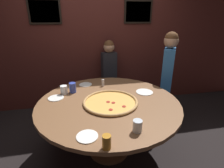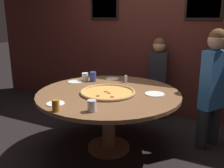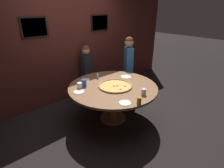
{
  "view_description": "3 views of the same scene",
  "coord_description": "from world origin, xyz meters",
  "px_view_note": "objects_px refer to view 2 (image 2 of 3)",
  "views": [
    {
      "loc": [
        -0.32,
        -1.83,
        1.7
      ],
      "look_at": [
        0.05,
        0.05,
        0.94
      ],
      "focal_mm": 28.0,
      "sensor_mm": 36.0,
      "label": 1
    },
    {
      "loc": [
        1.29,
        -2.49,
        1.6
      ],
      "look_at": [
        0.01,
        0.06,
        0.82
      ],
      "focal_mm": 40.0,
      "sensor_mm": 36.0,
      "label": 2
    },
    {
      "loc": [
        -2.01,
        -2.25,
        2.11
      ],
      "look_at": [
        -0.11,
        -0.09,
        0.84
      ],
      "focal_mm": 28.0,
      "sensor_mm": 36.0,
      "label": 3
    }
  ],
  "objects_px": {
    "dining_table": "(109,102)",
    "drink_cup_far_right": "(85,77)",
    "white_plate_left_side": "(155,94)",
    "diner_side_left": "(213,82)",
    "giant_pizza": "(108,92)",
    "drink_cup_by_shaker": "(56,106)",
    "drink_cup_centre_back": "(92,106)",
    "diner_centre_back": "(158,74)",
    "white_plate_near_front": "(55,104)",
    "white_plate_beside_cup": "(112,79)",
    "drink_cup_front_edge": "(93,77)",
    "white_plate_far_back": "(75,82)",
    "condiment_shaker": "(126,79)"
  },
  "relations": [
    {
      "from": "drink_cup_by_shaker",
      "to": "white_plate_beside_cup",
      "type": "bearing_deg",
      "value": 93.67
    },
    {
      "from": "dining_table",
      "to": "drink_cup_far_right",
      "type": "distance_m",
      "value": 0.64
    },
    {
      "from": "diner_side_left",
      "to": "white_plate_far_back",
      "type": "bearing_deg",
      "value": -45.35
    },
    {
      "from": "white_plate_beside_cup",
      "to": "drink_cup_by_shaker",
      "type": "bearing_deg",
      "value": -86.33
    },
    {
      "from": "drink_cup_centre_back",
      "to": "white_plate_near_front",
      "type": "bearing_deg",
      "value": 178.76
    },
    {
      "from": "white_plate_far_back",
      "to": "white_plate_beside_cup",
      "type": "xyz_separation_m",
      "value": [
        0.38,
        0.38,
        0.0
      ]
    },
    {
      "from": "giant_pizza",
      "to": "diner_centre_back",
      "type": "bearing_deg",
      "value": 80.42
    },
    {
      "from": "white_plate_left_side",
      "to": "diner_side_left",
      "type": "bearing_deg",
      "value": 39.98
    },
    {
      "from": "drink_cup_centre_back",
      "to": "diner_side_left",
      "type": "bearing_deg",
      "value": 53.26
    },
    {
      "from": "diner_side_left",
      "to": "diner_centre_back",
      "type": "relative_size",
      "value": 1.14
    },
    {
      "from": "drink_cup_front_edge",
      "to": "diner_side_left",
      "type": "distance_m",
      "value": 1.53
    },
    {
      "from": "drink_cup_front_edge",
      "to": "diner_side_left",
      "type": "height_order",
      "value": "diner_side_left"
    },
    {
      "from": "drink_cup_centre_back",
      "to": "drink_cup_front_edge",
      "type": "relative_size",
      "value": 0.83
    },
    {
      "from": "drink_cup_by_shaker",
      "to": "dining_table",
      "type": "bearing_deg",
      "value": 78.8
    },
    {
      "from": "dining_table",
      "to": "drink_cup_far_right",
      "type": "height_order",
      "value": "drink_cup_far_right"
    },
    {
      "from": "drink_cup_centre_back",
      "to": "diner_side_left",
      "type": "relative_size",
      "value": 0.07
    },
    {
      "from": "giant_pizza",
      "to": "white_plate_far_back",
      "type": "height_order",
      "value": "giant_pizza"
    },
    {
      "from": "dining_table",
      "to": "drink_cup_by_shaker",
      "type": "distance_m",
      "value": 0.81
    },
    {
      "from": "drink_cup_far_right",
      "to": "white_plate_far_back",
      "type": "distance_m",
      "value": 0.16
    },
    {
      "from": "diner_side_left",
      "to": "diner_centre_back",
      "type": "xyz_separation_m",
      "value": [
        -0.85,
        0.6,
        -0.1
      ]
    },
    {
      "from": "white_plate_near_front",
      "to": "diner_side_left",
      "type": "height_order",
      "value": "diner_side_left"
    },
    {
      "from": "drink_cup_by_shaker",
      "to": "white_plate_near_front",
      "type": "distance_m",
      "value": 0.22
    },
    {
      "from": "drink_cup_centre_back",
      "to": "diner_centre_back",
      "type": "height_order",
      "value": "diner_centre_back"
    },
    {
      "from": "drink_cup_by_shaker",
      "to": "white_plate_far_back",
      "type": "relative_size",
      "value": 0.6
    },
    {
      "from": "condiment_shaker",
      "to": "drink_cup_centre_back",
      "type": "bearing_deg",
      "value": -82.87
    },
    {
      "from": "drink_cup_front_edge",
      "to": "white_plate_left_side",
      "type": "distance_m",
      "value": 0.95
    },
    {
      "from": "condiment_shaker",
      "to": "giant_pizza",
      "type": "bearing_deg",
      "value": -89.24
    },
    {
      "from": "dining_table",
      "to": "condiment_shaker",
      "type": "bearing_deg",
      "value": 89.14
    },
    {
      "from": "drink_cup_centre_back",
      "to": "drink_cup_by_shaker",
      "type": "height_order",
      "value": "drink_cup_by_shaker"
    },
    {
      "from": "dining_table",
      "to": "white_plate_beside_cup",
      "type": "distance_m",
      "value": 0.64
    },
    {
      "from": "drink_cup_front_edge",
      "to": "giant_pizza",
      "type": "bearing_deg",
      "value": -42.41
    },
    {
      "from": "dining_table",
      "to": "white_plate_far_back",
      "type": "xyz_separation_m",
      "value": [
        -0.62,
        0.2,
        0.12
      ]
    },
    {
      "from": "dining_table",
      "to": "drink_cup_front_edge",
      "type": "height_order",
      "value": "drink_cup_front_edge"
    },
    {
      "from": "drink_cup_far_right",
      "to": "white_plate_far_back",
      "type": "height_order",
      "value": "drink_cup_far_right"
    },
    {
      "from": "drink_cup_front_edge",
      "to": "diner_centre_back",
      "type": "xyz_separation_m",
      "value": [
        0.65,
        0.89,
        -0.07
      ]
    },
    {
      "from": "white_plate_near_front",
      "to": "white_plate_far_back",
      "type": "bearing_deg",
      "value": 112.17
    },
    {
      "from": "white_plate_beside_cup",
      "to": "white_plate_far_back",
      "type": "bearing_deg",
      "value": -135.36
    },
    {
      "from": "drink_cup_centre_back",
      "to": "diner_centre_back",
      "type": "xyz_separation_m",
      "value": [
        0.09,
        1.85,
        -0.06
      ]
    },
    {
      "from": "white_plate_far_back",
      "to": "diner_centre_back",
      "type": "xyz_separation_m",
      "value": [
        0.86,
        1.03,
        -0.01
      ]
    },
    {
      "from": "giant_pizza",
      "to": "drink_cup_by_shaker",
      "type": "relative_size",
      "value": 5.58
    },
    {
      "from": "drink_cup_front_edge",
      "to": "white_plate_beside_cup",
      "type": "height_order",
      "value": "drink_cup_front_edge"
    },
    {
      "from": "drink_cup_front_edge",
      "to": "white_plate_far_back",
      "type": "distance_m",
      "value": 0.26
    },
    {
      "from": "drink_cup_by_shaker",
      "to": "white_plate_left_side",
      "type": "bearing_deg",
      "value": 54.41
    },
    {
      "from": "dining_table",
      "to": "drink_cup_front_edge",
      "type": "relative_size",
      "value": 12.71
    },
    {
      "from": "diner_centre_back",
      "to": "white_plate_left_side",
      "type": "bearing_deg",
      "value": 94.02
    },
    {
      "from": "white_plate_left_side",
      "to": "white_plate_far_back",
      "type": "bearing_deg",
      "value": 177.71
    },
    {
      "from": "diner_side_left",
      "to": "drink_cup_far_right",
      "type": "bearing_deg",
      "value": -48.54
    },
    {
      "from": "dining_table",
      "to": "condiment_shaker",
      "type": "relative_size",
      "value": 17.32
    },
    {
      "from": "drink_cup_centre_back",
      "to": "drink_cup_by_shaker",
      "type": "relative_size",
      "value": 0.96
    },
    {
      "from": "giant_pizza",
      "to": "drink_cup_far_right",
      "type": "bearing_deg",
      "value": 145.77
    }
  ]
}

